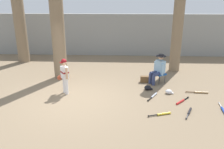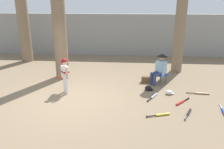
% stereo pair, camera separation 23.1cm
% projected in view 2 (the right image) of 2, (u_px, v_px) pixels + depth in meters
% --- Properties ---
extents(ground_plane, '(60.00, 60.00, 0.00)m').
position_uv_depth(ground_plane, '(74.00, 99.00, 7.88)').
color(ground_plane, '#7F6B51').
extents(concrete_back_wall, '(18.00, 0.36, 2.43)m').
position_uv_depth(concrete_back_wall, '(99.00, 35.00, 13.63)').
color(concrete_back_wall, gray).
rests_on(concrete_back_wall, ground).
extents(tree_near_player, '(0.89, 0.89, 5.14)m').
position_uv_depth(tree_near_player, '(59.00, 28.00, 9.43)').
color(tree_near_player, '#7F6B51').
rests_on(tree_near_player, ground).
extents(tree_behind_spectator, '(0.79, 0.79, 4.79)m').
position_uv_depth(tree_behind_spectator, '(180.00, 29.00, 10.24)').
color(tree_behind_spectator, '#7F6B51').
rests_on(tree_behind_spectator, ground).
extents(young_ballplayer, '(0.52, 0.50, 1.31)m').
position_uv_depth(young_ballplayer, '(65.00, 73.00, 8.20)').
color(young_ballplayer, white).
rests_on(young_ballplayer, ground).
extents(folding_stool, '(0.55, 0.55, 0.41)m').
position_uv_depth(folding_stool, '(161.00, 75.00, 9.25)').
color(folding_stool, '#194C9E').
rests_on(folding_stool, ground).
extents(seated_spectator, '(0.66, 0.58, 1.20)m').
position_uv_depth(seated_spectator, '(159.00, 69.00, 9.11)').
color(seated_spectator, navy).
rests_on(seated_spectator, ground).
extents(handbag_beside_stool, '(0.35, 0.19, 0.26)m').
position_uv_depth(handbag_beside_stool, '(146.00, 80.00, 9.38)').
color(handbag_beside_stool, brown).
rests_on(handbag_beside_stool, ground).
extents(tree_far_left, '(0.84, 0.84, 5.76)m').
position_uv_depth(tree_far_left, '(22.00, 15.00, 11.82)').
color(tree_far_left, '#7F6B51').
rests_on(tree_far_left, ground).
extents(bat_aluminum_silver, '(0.43, 0.68, 0.07)m').
position_uv_depth(bat_aluminum_silver, '(153.00, 96.00, 8.03)').
color(bat_aluminum_silver, '#B7BCC6').
rests_on(bat_aluminum_silver, ground).
extents(bat_wood_tan, '(0.80, 0.11, 0.07)m').
position_uv_depth(bat_wood_tan, '(201.00, 93.00, 8.28)').
color(bat_wood_tan, tan).
rests_on(bat_wood_tan, ground).
extents(bat_blue_youth, '(0.18, 0.82, 0.07)m').
position_uv_depth(bat_blue_youth, '(223.00, 112.00, 6.97)').
color(bat_blue_youth, '#2347AD').
rests_on(bat_blue_youth, ground).
extents(bat_black_composite, '(0.37, 0.68, 0.07)m').
position_uv_depth(bat_black_composite, '(188.00, 113.00, 6.88)').
color(bat_black_composite, black).
rests_on(bat_black_composite, ground).
extents(bat_yellow_trainer, '(0.72, 0.30, 0.07)m').
position_uv_depth(bat_yellow_trainer, '(161.00, 115.00, 6.78)').
color(bat_yellow_trainer, yellow).
rests_on(bat_yellow_trainer, ground).
extents(bat_red_barrel, '(0.56, 0.59, 0.07)m').
position_uv_depth(bat_red_barrel, '(181.00, 102.00, 7.58)').
color(bat_red_barrel, red).
rests_on(bat_red_barrel, ground).
extents(batting_helmet_black, '(0.32, 0.24, 0.18)m').
position_uv_depth(batting_helmet_black, '(148.00, 88.00, 8.62)').
color(batting_helmet_black, black).
rests_on(batting_helmet_black, ground).
extents(batting_helmet_white, '(0.29, 0.22, 0.17)m').
position_uv_depth(batting_helmet_white, '(169.00, 92.00, 8.27)').
color(batting_helmet_white, silver).
rests_on(batting_helmet_white, ground).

